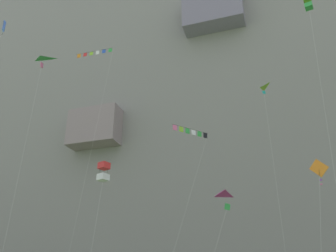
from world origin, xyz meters
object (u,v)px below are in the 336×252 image
Objects in this scene: kite_banner_upper_mid at (94,61)px; kite_delta_low_left at (234,206)px; kite_diamond_high_center at (0,39)px; kite_banner_mid_right at (190,135)px; kite_delta_upper_left at (39,64)px; kite_diamond_mid_left at (319,173)px; kite_box_mid_center at (308,4)px; kite_delta_upper_right at (261,95)px; kite_box_near_cliff at (103,172)px.

kite_delta_low_left is at bearing -19.61° from kite_banner_upper_mid.
kite_diamond_high_center is (-10.83, -6.02, 1.76)m from kite_banner_upper_mid.
kite_diamond_high_center is at bearing 179.10° from kite_delta_low_left.
kite_banner_upper_mid is 1.71× the size of kite_banner_mid_right.
kite_banner_upper_mid is 12.51m from kite_diamond_high_center.
kite_delta_upper_left reaches higher than kite_banner_mid_right.
kite_diamond_mid_left is at bearing 6.15° from kite_delta_low_left.
kite_delta_upper_left reaches higher than kite_delta_low_left.
kite_banner_upper_mid reaches higher than kite_delta_low_left.
kite_banner_upper_mid is at bearing 160.39° from kite_delta_low_left.
kite_diamond_high_center is 37.85m from kite_box_mid_center.
kite_diamond_high_center reaches higher than kite_delta_upper_right.
kite_banner_upper_mid reaches higher than kite_box_mid_center.
kite_banner_mid_right reaches higher than kite_delta_low_left.
kite_box_mid_center is (25.86, 4.01, 3.78)m from kite_delta_upper_left.
kite_diamond_mid_left is 0.44× the size of kite_box_mid_center.
kite_diamond_mid_left is (6.76, 0.73, 2.32)m from kite_delta_low_left.
kite_banner_mid_right is at bearing 152.33° from kite_diamond_mid_left.
kite_delta_low_left is 12.90m from kite_banner_mid_right.
kite_banner_upper_mid is 1.18× the size of kite_box_mid_center.
kite_box_mid_center reaches higher than kite_delta_upper_left.
kite_diamond_mid_left is (35.75, 0.27, -21.62)m from kite_diamond_high_center.
kite_delta_upper_right is at bearing 30.06° from kite_banner_mid_right.
kite_delta_low_left is at bearing -0.90° from kite_diamond_high_center.
kite_box_near_cliff is at bearing 5.52° from kite_delta_upper_left.
kite_delta_low_left is at bearing -53.72° from kite_banner_mid_right.
kite_banner_upper_mid is at bearing -177.96° from kite_banner_mid_right.
kite_delta_upper_left is 1.95× the size of kite_box_near_cliff.
kite_delta_upper_right reaches higher than kite_diamond_mid_left.
kite_banner_mid_right is 0.75× the size of kite_delta_upper_right.
kite_banner_mid_right is at bearing 15.18° from kite_diamond_high_center.
kite_banner_upper_mid is 18.14m from kite_banner_mid_right.
kite_delta_low_left is 7.18m from kite_diamond_mid_left.
kite_diamond_high_center is 28.61m from kite_banner_mid_right.
kite_delta_low_left is 23.02m from kite_delta_upper_left.
kite_diamond_mid_left is (24.93, -5.75, -19.86)m from kite_banner_upper_mid.
kite_banner_upper_mid is at bearing 129.44° from kite_box_near_cliff.
kite_diamond_high_center reaches higher than kite_box_mid_center.
kite_banner_upper_mid reaches higher than kite_banner_mid_right.
kite_box_mid_center is (26.55, -6.99, -4.12)m from kite_banner_upper_mid.
kite_delta_low_left is 10.78m from kite_box_near_cliff.
kite_banner_upper_mid is 2.70× the size of kite_box_near_cliff.
kite_diamond_high_center is 34.80m from kite_delta_upper_right.
kite_banner_upper_mid is (-18.17, 6.48, 22.18)m from kite_delta_low_left.
kite_diamond_high_center is at bearing 178.51° from kite_box_mid_center.
kite_box_mid_center is (37.38, -0.97, -5.88)m from kite_diamond_high_center.
kite_banner_upper_mid is at bearing 93.59° from kite_delta_upper_left.
kite_box_near_cliff is at bearing -113.45° from kite_banner_mid_right.
kite_box_mid_center is (1.62, -1.24, 15.75)m from kite_diamond_mid_left.
kite_delta_upper_right reaches higher than kite_box_near_cliff.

